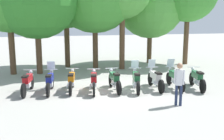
{
  "coord_description": "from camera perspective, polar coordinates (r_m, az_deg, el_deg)",
  "views": [
    {
      "loc": [
        -3.26,
        -12.11,
        3.41
      ],
      "look_at": [
        0.0,
        0.5,
        0.9
      ],
      "focal_mm": 43.82,
      "sensor_mm": 36.0,
      "label": 1
    }
  ],
  "objects": [
    {
      "name": "tree_5",
      "position": [
        20.97,
        8.03,
        13.36
      ],
      "size": [
        4.98,
        4.98,
        6.85
      ],
      "color": "brown",
      "rests_on": "ground_plane"
    },
    {
      "name": "motorcycle_5",
      "position": [
        12.97,
        5.04,
        -2.02
      ],
      "size": [
        0.77,
        2.16,
        1.37
      ],
      "rotation": [
        0.0,
        0.0,
        1.35
      ],
      "color": "black",
      "rests_on": "ground_plane"
    },
    {
      "name": "motorcycle_8",
      "position": [
        13.86,
        17.31,
        -1.7
      ],
      "size": [
        0.77,
        2.16,
        0.99
      ],
      "rotation": [
        0.0,
        0.0,
        1.35
      ],
      "color": "black",
      "rests_on": "ground_plane"
    },
    {
      "name": "motorcycle_1",
      "position": [
        12.92,
        -12.83,
        -2.31
      ],
      "size": [
        0.69,
        2.18,
        1.37
      ],
      "rotation": [
        0.0,
        0.0,
        1.42
      ],
      "color": "black",
      "rests_on": "ground_plane"
    },
    {
      "name": "ground_plane",
      "position": [
        12.99,
        0.55,
        -4.3
      ],
      "size": [
        80.0,
        80.0,
        0.0
      ],
      "primitive_type": "plane",
      "color": "#9E9B93"
    },
    {
      "name": "motorcycle_2",
      "position": [
        12.94,
        -8.44,
        -2.19
      ],
      "size": [
        0.72,
        2.17,
        0.99
      ],
      "rotation": [
        0.0,
        0.0,
        1.39
      ],
      "color": "black",
      "rests_on": "ground_plane"
    },
    {
      "name": "motorcycle_7",
      "position": [
        13.68,
        12.97,
        -1.58
      ],
      "size": [
        0.62,
        2.19,
        1.37
      ],
      "rotation": [
        0.0,
        0.0,
        1.48
      ],
      "color": "black",
      "rests_on": "ground_plane"
    },
    {
      "name": "motorcycle_4",
      "position": [
        12.9,
        0.51,
        -2.11
      ],
      "size": [
        0.62,
        2.19,
        0.99
      ],
      "rotation": [
        0.0,
        0.0,
        1.55
      ],
      "color": "black",
      "rests_on": "ground_plane"
    },
    {
      "name": "motorcycle_0",
      "position": [
        13.05,
        -17.19,
        -2.46
      ],
      "size": [
        0.73,
        2.17,
        0.99
      ],
      "rotation": [
        0.0,
        0.0,
        1.39
      ],
      "color": "black",
      "rests_on": "ground_plane"
    },
    {
      "name": "person_0",
      "position": [
        10.89,
        13.84,
        -2.22
      ],
      "size": [
        0.38,
        0.31,
        1.7
      ],
      "rotation": [
        0.0,
        0.0,
        0.99
      ],
      "color": "#232D4C",
      "rests_on": "ground_plane"
    },
    {
      "name": "motorcycle_6",
      "position": [
        13.33,
        9.03,
        -1.76
      ],
      "size": [
        0.62,
        2.19,
        1.37
      ],
      "rotation": [
        0.0,
        0.0,
        1.5
      ],
      "color": "black",
      "rests_on": "ground_plane"
    },
    {
      "name": "motorcycle_3",
      "position": [
        12.72,
        -3.82,
        -2.33
      ],
      "size": [
        0.73,
        2.17,
        0.99
      ],
      "rotation": [
        0.0,
        0.0,
        1.38
      ],
      "color": "black",
      "rests_on": "ground_plane"
    }
  ]
}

